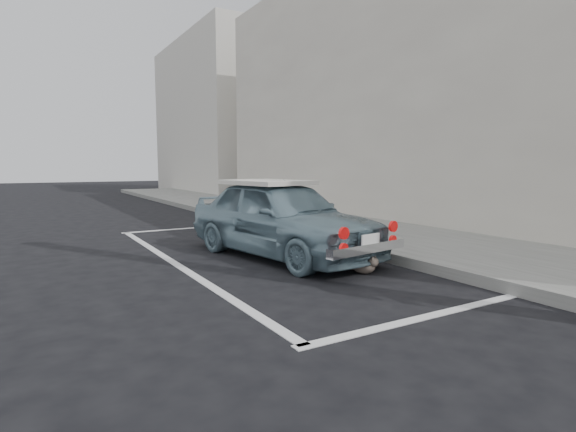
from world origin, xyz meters
The scene contains 9 objects.
ground centered at (0.00, 0.00, 0.00)m, with size 80.00×80.00×0.00m, color black.
sidewalk centered at (3.20, 2.00, 0.07)m, with size 2.80×40.00×0.15m, color slate.
shop_building centered at (6.33, 4.00, 3.49)m, with size 3.50×18.00×7.00m.
building_far centered at (6.35, 20.00, 4.00)m, with size 3.50×10.00×8.00m, color beige.
pline_rear centered at (0.50, -0.50, 0.00)m, with size 3.00×0.12×0.01m, color silver.
pline_front centered at (0.50, 6.50, 0.00)m, with size 3.00×0.12×0.01m, color silver.
pline_side centered at (-0.90, 3.00, 0.00)m, with size 0.12×7.00×0.01m, color silver.
retro_coupe centered at (0.71, 2.69, 0.62)m, with size 2.00×3.78×1.22m.
cat centered at (1.08, 1.13, 0.12)m, with size 0.33×0.47×0.26m.
Camera 1 is at (-2.75, -3.36, 1.42)m, focal length 28.00 mm.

